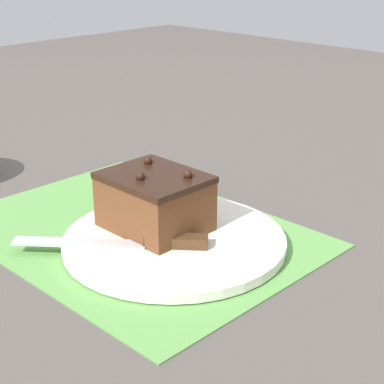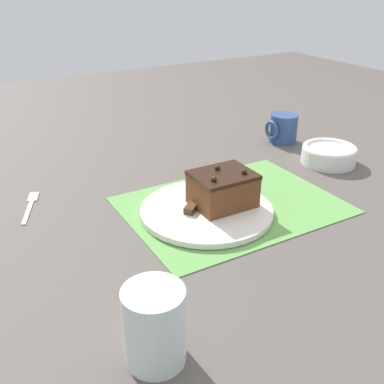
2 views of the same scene
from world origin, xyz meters
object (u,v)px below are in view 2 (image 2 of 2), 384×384
Objects in this scene: serving_knife at (200,196)px; drinking_glass at (155,326)px; cake_plate at (207,210)px; chocolate_cake at (223,189)px; small_bowl at (329,154)px; dessert_fork at (30,204)px; coffee_mug at (283,128)px.

drinking_glass is (0.28, 0.34, 0.03)m from serving_knife.
chocolate_cake reaches higher than cake_plate.
drinking_glass is 0.79m from small_bowl.
serving_knife is at bearing -59.63° from chocolate_cake.
drinking_glass reaches higher than chocolate_cake.
small_bowl is at bearing -169.65° from cake_plate.
serving_knife is at bearing -128.64° from drinking_glass.
dessert_fork is at bearing -84.47° from drinking_glass.
small_bowl reaches higher than serving_knife.
small_bowl is (-0.39, -0.08, -0.03)m from chocolate_cake.
cake_plate is at bearing -15.09° from dessert_fork.
coffee_mug is at bearing -148.02° from cake_plate.
small_bowl is at bearing -168.35° from chocolate_cake.
small_bowl is 0.98× the size of dessert_fork.
dessert_fork is at bearing -36.14° from cake_plate.
coffee_mug is at bearing -140.69° from drinking_glass.
cake_plate is at bearing -54.28° from serving_knife.
chocolate_cake reaches higher than dessert_fork.
coffee_mug is 0.75m from dessert_fork.
cake_plate is 1.96× the size of small_bowl.
coffee_mug is (-0.40, -0.27, -0.01)m from chocolate_cake.
chocolate_cake is 1.13× the size of drinking_glass.
dessert_fork is (0.75, 0.04, -0.04)m from coffee_mug.
small_bowl is (-0.70, -0.38, -0.03)m from drinking_glass.
chocolate_cake reaches higher than serving_knife.
dessert_fork is at bearing -11.46° from small_bowl.
small_bowl is 0.19m from coffee_mug.
cake_plate is at bearing 10.35° from small_bowl.
cake_plate reaches higher than dessert_fork.
chocolate_cake is 0.40m from small_bowl.
small_bowl is at bearing -151.41° from drinking_glass.
serving_knife is 0.38m from dessert_fork.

